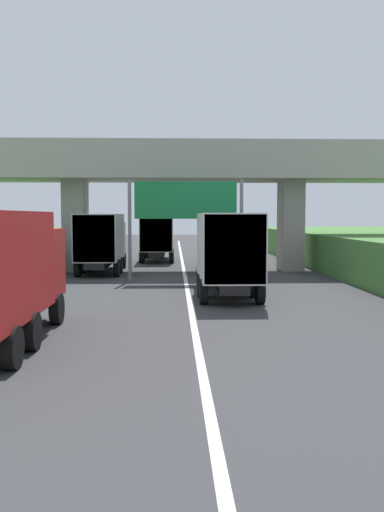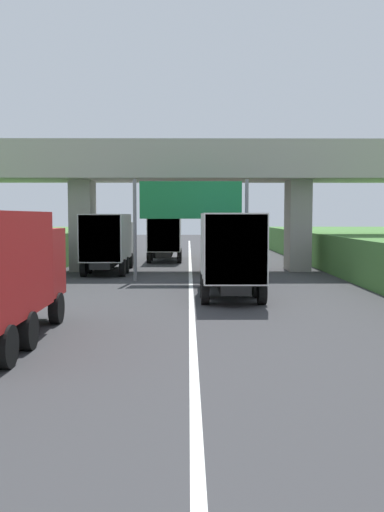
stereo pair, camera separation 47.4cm
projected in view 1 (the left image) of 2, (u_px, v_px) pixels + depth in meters
lane_centre_stripe at (186, 284)px, 27.18m from camera, size 0.20×95.48×0.01m
overpass_bridge at (184, 175)px, 33.68m from camera, size 40.00×4.80×7.69m
overhead_highway_sign at (186, 206)px, 28.19m from camera, size 5.88×0.18×5.19m
truck_blue at (226, 250)px, 23.09m from camera, size 2.44×7.30×3.44m
truck_yellow at (157, 235)px, 41.30m from camera, size 2.44×7.30×3.44m
truck_white at (102, 240)px, 32.55m from camera, size 2.44×7.30×3.44m
car_orange at (215, 259)px, 32.21m from camera, size 1.86×4.10×1.72m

